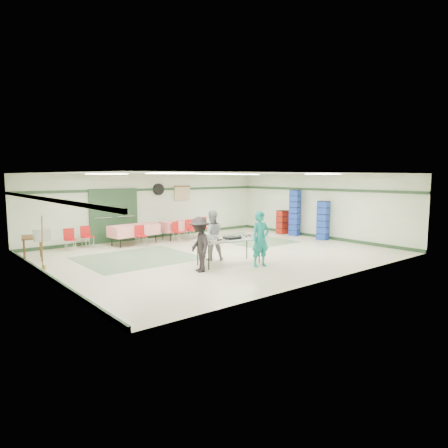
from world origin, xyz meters
TOP-DOWN VIEW (x-y plane):
  - floor at (0.00, 0.00)m, footprint 11.00×11.00m
  - ceiling at (0.00, 0.00)m, footprint 11.00×11.00m
  - wall_back at (0.00, 4.50)m, footprint 11.00×0.00m
  - wall_front at (0.00, -4.50)m, footprint 11.00×0.00m
  - wall_left at (-5.50, 0.00)m, footprint 0.00×9.00m
  - wall_right at (5.50, 0.00)m, footprint 0.00×9.00m
  - trim_back at (0.00, 4.47)m, footprint 11.00×0.06m
  - baseboard_back at (0.00, 4.47)m, footprint 11.00×0.06m
  - trim_left at (-5.47, 0.00)m, footprint 0.06×9.00m
  - baseboard_left at (-5.47, 0.00)m, footprint 0.06×9.00m
  - trim_right at (5.47, 0.00)m, footprint 0.06×9.00m
  - baseboard_right at (5.47, 0.00)m, footprint 0.06×9.00m
  - green_patch_a at (-2.50, 1.00)m, footprint 3.50×3.00m
  - green_patch_b at (2.80, 1.50)m, footprint 2.50×3.50m
  - double_door_left at (-2.20, 4.44)m, footprint 0.90×0.06m
  - double_door_right at (-1.25, 4.44)m, footprint 0.90×0.06m
  - door_frame at (-1.73, 4.42)m, footprint 2.00×0.03m
  - wall_fan at (0.30, 4.44)m, footprint 0.50×0.10m
  - scroll_banner at (1.50, 4.44)m, footprint 0.80×0.02m
  - serving_table at (-0.78, -1.50)m, footprint 2.13×1.09m
  - sheet_tray_right at (-0.16, -1.52)m, footprint 0.64×0.52m
  - sheet_tray_mid at (-0.85, -1.37)m, footprint 0.63×0.51m
  - sheet_tray_left at (-1.34, -1.59)m, footprint 0.59×0.48m
  - baking_pan at (-0.73, -1.58)m, footprint 0.51×0.36m
  - foam_box_stack at (-1.66, -1.49)m, footprint 0.29×0.27m
  - volunteer_teal at (-0.27, -2.31)m, footprint 0.64×0.47m
  - volunteer_grey at (-0.83, -0.72)m, footprint 0.93×0.85m
  - volunteer_dark at (-2.01, -1.72)m, footprint 0.82×1.10m
  - dining_table_a at (0.80, 3.41)m, footprint 1.83×0.84m
  - dining_table_b at (-1.40, 3.41)m, footprint 1.94×1.01m
  - chair_a at (0.84, 2.84)m, footprint 0.44×0.44m
  - chair_b at (0.18, 2.83)m, footprint 0.49×0.49m
  - chair_c at (1.43, 2.84)m, footprint 0.53×0.53m
  - chair_d at (-1.43, 2.83)m, footprint 0.41×0.41m
  - chair_loose_a at (-3.06, 3.88)m, footprint 0.41×0.41m
  - chair_loose_b at (-3.74, 3.68)m, footprint 0.41×0.41m
  - crate_stack_blue_a at (5.15, 1.06)m, footprint 0.47×0.47m
  - crate_stack_red at (5.15, 1.78)m, footprint 0.45×0.45m
  - crate_stack_blue_b at (5.15, -0.46)m, footprint 0.49×0.49m
  - printer_table at (-5.15, 2.86)m, footprint 0.78×1.03m
  - office_printer at (-5.15, 1.73)m, footprint 0.48×0.43m
  - broom at (-5.23, 1.43)m, footprint 0.03×0.24m

SIDE VIEW (x-z plane):
  - floor at x=0.00m, z-range 0.00..0.00m
  - green_patch_a at x=-2.50m, z-range 0.00..0.01m
  - green_patch_b at x=2.80m, z-range 0.00..0.01m
  - baseboard_back at x=0.00m, z-range 0.00..0.12m
  - baseboard_left at x=-5.47m, z-range 0.00..0.12m
  - baseboard_right at x=5.47m, z-range 0.00..0.12m
  - chair_loose_b at x=-3.74m, z-range 0.09..0.87m
  - chair_d at x=-1.43m, z-range 0.09..0.89m
  - chair_loose_a at x=-3.06m, z-range 0.09..0.89m
  - chair_b at x=0.18m, z-range 0.09..0.91m
  - chair_a at x=0.84m, z-range 0.10..0.95m
  - crate_stack_red at x=5.15m, z-range 0.00..1.07m
  - chair_c at x=1.43m, z-range 0.10..1.02m
  - dining_table_a at x=0.80m, z-range 0.19..0.95m
  - dining_table_b at x=-1.40m, z-range 0.19..0.95m
  - printer_table at x=-5.15m, z-range 0.27..1.02m
  - serving_table at x=-0.78m, z-range 0.34..1.10m
  - volunteer_dark at x=-2.01m, z-range 0.00..1.52m
  - sheet_tray_right at x=-0.16m, z-range 0.76..0.78m
  - sheet_tray_mid at x=-0.85m, z-range 0.76..0.78m
  - sheet_tray_left at x=-1.34m, z-range 0.76..0.78m
  - broom at x=-5.23m, z-range 0.03..1.52m
  - volunteer_grey at x=-0.83m, z-range 0.00..1.56m
  - baking_pan at x=-0.73m, z-range 0.76..0.84m
  - crate_stack_blue_b at x=5.15m, z-range 0.00..1.60m
  - volunteer_teal at x=-0.27m, z-range 0.00..1.61m
  - foam_box_stack at x=-1.66m, z-range 0.76..1.00m
  - office_printer at x=-5.15m, z-range 0.75..1.09m
  - crate_stack_blue_a at x=5.15m, z-range 0.00..2.01m
  - double_door_left at x=-2.20m, z-range 0.00..2.10m
  - double_door_right at x=-1.25m, z-range 0.00..2.10m
  - door_frame at x=-1.73m, z-range -0.02..2.12m
  - wall_back at x=0.00m, z-range -4.15..6.85m
  - wall_front at x=0.00m, z-range -4.15..6.85m
  - wall_left at x=-5.50m, z-range -3.15..5.85m
  - wall_right at x=5.50m, z-range -3.15..5.85m
  - scroll_banner at x=1.50m, z-range 1.55..2.15m
  - trim_back at x=0.00m, z-range 2.00..2.10m
  - trim_left at x=-5.47m, z-range 2.00..2.10m
  - trim_right at x=5.47m, z-range 2.00..2.10m
  - wall_fan at x=0.30m, z-range 1.80..2.30m
  - ceiling at x=0.00m, z-range 2.70..2.70m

